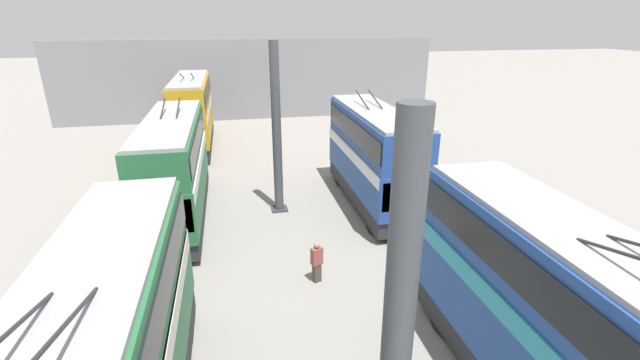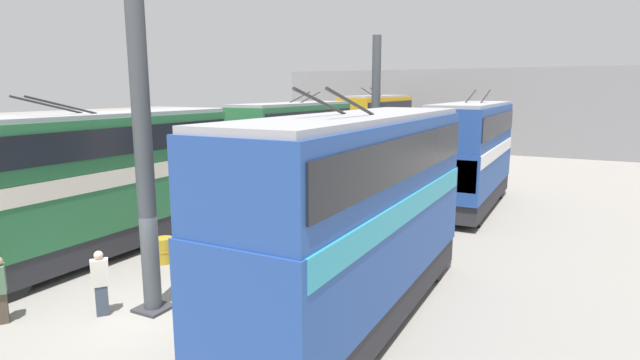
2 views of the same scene
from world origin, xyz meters
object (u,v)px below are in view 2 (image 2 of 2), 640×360
at_px(bus_right_near, 99,175).
at_px(bus_right_mid, 295,140).
at_px(bus_left_near, 359,207).
at_px(person_aisle_foreground, 100,281).
at_px(bus_right_far, 377,124).
at_px(oil_drum, 164,250).
at_px(person_by_left_row, 277,281).
at_px(person_aisle_midway, 328,209).
at_px(person_by_right_row, 1,288).
at_px(bus_left_far, 471,149).

xyz_separation_m(bus_right_near, bus_right_mid, (13.13, 0.00, 0.02)).
xyz_separation_m(bus_left_near, person_aisle_foreground, (-2.76, 5.84, -1.99)).
xyz_separation_m(bus_right_near, person_aisle_foreground, (-3.38, -4.02, -1.89)).
relative_size(bus_right_far, oil_drum, 12.23).
xyz_separation_m(person_by_left_row, oil_drum, (1.45, 5.35, -0.43)).
distance_m(bus_left_near, bus_right_far, 28.43).
bearing_deg(person_by_left_row, person_aisle_foreground, -133.58).
distance_m(bus_right_far, person_aisle_midway, 20.59).
xyz_separation_m(bus_left_near, person_by_right_row, (-4.15, 7.66, -2.00)).
bearing_deg(bus_left_far, person_by_right_row, 156.52).
bearing_deg(person_by_right_row, bus_right_far, -143.08).
bearing_deg(bus_right_far, bus_right_mid, 180.00).
bearing_deg(bus_left_near, person_aisle_foreground, 115.31).
bearing_deg(person_by_left_row, person_by_right_row, -130.95).
height_order(person_by_left_row, oil_drum, person_by_left_row).
relative_size(bus_right_near, bus_right_mid, 1.09).
distance_m(bus_left_near, person_by_left_row, 2.90).
bearing_deg(bus_right_mid, bus_left_near, -144.37).
bearing_deg(bus_right_far, person_aisle_midway, -164.29).
bearing_deg(bus_left_near, person_by_left_row, 105.76).
bearing_deg(oil_drum, person_aisle_midway, -26.51).
distance_m(bus_right_near, person_aisle_foreground, 5.58).
bearing_deg(person_by_left_row, bus_left_near, 32.46).
height_order(bus_right_mid, person_aisle_midway, bus_right_mid).
bearing_deg(person_by_left_row, bus_left_far, 98.67).
height_order(bus_left_far, person_by_right_row, bus_left_far).
relative_size(bus_left_near, bus_right_mid, 0.98).
bearing_deg(oil_drum, bus_right_far, 5.60).
height_order(bus_right_far, oil_drum, bus_right_far).
distance_m(bus_right_mid, person_by_left_row, 16.45).
bearing_deg(person_by_right_row, person_by_left_row, 155.18).
relative_size(bus_right_far, person_aisle_midway, 6.32).
height_order(person_aisle_midway, person_by_right_row, person_by_right_row).
xyz_separation_m(bus_left_far, person_by_left_row, (-14.03, 1.98, -2.02)).
height_order(bus_right_near, person_aisle_foreground, bus_right_near).
height_order(bus_left_far, bus_right_far, bus_right_far).
bearing_deg(person_aisle_foreground, person_aisle_midway, 119.52).
bearing_deg(oil_drum, bus_right_mid, 11.11).
height_order(bus_right_near, bus_right_mid, bus_right_mid).
bearing_deg(bus_right_near, person_by_left_row, -98.52).
bearing_deg(bus_left_far, bus_right_far, 36.78).
xyz_separation_m(person_aisle_foreground, person_by_right_row, (-1.39, 1.82, -0.01)).
distance_m(person_aisle_midway, person_by_right_row, 11.59).
bearing_deg(bus_right_near, bus_right_mid, 0.00).
distance_m(bus_right_near, oil_drum, 3.47).
height_order(bus_right_mid, bus_right_far, bus_right_far).
relative_size(bus_left_near, person_aisle_foreground, 5.81).
relative_size(bus_left_far, person_aisle_foreground, 5.43).
distance_m(bus_right_far, oil_drum, 26.02).
height_order(bus_right_mid, person_by_right_row, bus_right_mid).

